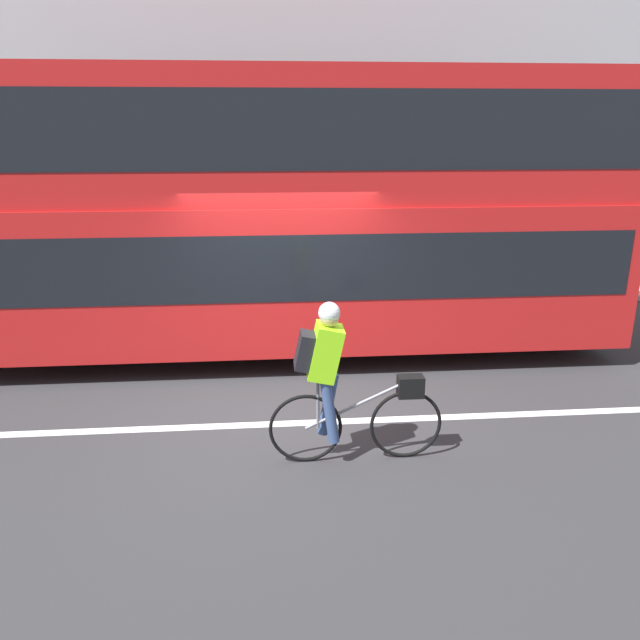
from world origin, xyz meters
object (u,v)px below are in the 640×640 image
bus (279,203)px  trash_bin (366,266)px  cyclist_on_bike (339,379)px  street_sign_post (31,221)px

bus → trash_bin: 3.69m
bus → cyclist_on_bike: (0.49, -3.43, -1.32)m
trash_bin → bus: bearing=-122.1°
bus → trash_bin: bearing=57.9°
cyclist_on_bike → trash_bin: 6.39m
cyclist_on_bike → street_sign_post: 8.04m
cyclist_on_bike → street_sign_post: (-5.01, 6.25, 0.69)m
street_sign_post → cyclist_on_bike: bearing=-51.3°
bus → cyclist_on_bike: bus is taller
cyclist_on_bike → trash_bin: bearing=78.5°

